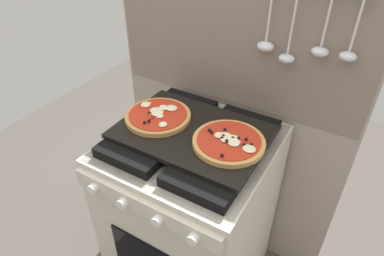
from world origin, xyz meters
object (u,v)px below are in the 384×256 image
object	(u,v)px
stove	(192,214)
baking_tray	(192,132)
pizza_left	(159,115)
pizza_right	(229,142)

from	to	relation	value
stove	baking_tray	size ratio (longest dim) A/B	1.67
pizza_left	pizza_right	distance (m)	0.31
baking_tray	pizza_left	bearing A→B (deg)	178.11
stove	pizza_right	distance (m)	0.50
baking_tray	pizza_right	world-z (taller)	pizza_right
pizza_left	stove	bearing A→B (deg)	-2.50
pizza_right	pizza_left	bearing A→B (deg)	177.85
baking_tray	pizza_left	xyz separation A→B (m)	(-0.15, 0.01, 0.02)
pizza_left	pizza_right	xyz separation A→B (m)	(0.31, -0.01, 0.00)
stove	baking_tray	world-z (taller)	baking_tray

